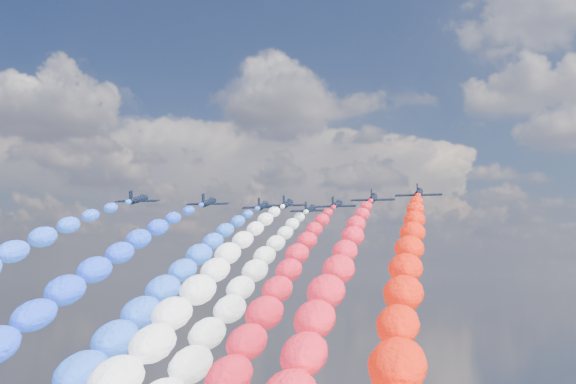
# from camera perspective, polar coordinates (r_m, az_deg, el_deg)

# --- Properties ---
(jet_0) EXTENTS (10.00, 13.34, 5.25)m
(jet_0) POSITION_cam_1_polar(r_m,az_deg,el_deg) (165.34, -11.47, -0.57)
(jet_0) COLOR black
(jet_1) EXTENTS (10.00, 13.34, 5.25)m
(jet_1) POSITION_cam_1_polar(r_m,az_deg,el_deg) (169.43, -6.14, -0.80)
(jet_1) COLOR black
(trail_1) EXTENTS (6.00, 115.18, 43.31)m
(trail_1) POSITION_cam_1_polar(r_m,az_deg,el_deg) (113.31, -15.75, -7.80)
(trail_1) COLOR #1F48FF
(jet_2) EXTENTS (10.00, 13.35, 5.25)m
(jet_2) POSITION_cam_1_polar(r_m,az_deg,el_deg) (177.25, -1.96, -1.08)
(jet_2) COLOR black
(trail_2) EXTENTS (6.00, 115.18, 43.31)m
(trail_2) POSITION_cam_1_polar(r_m,az_deg,el_deg) (119.30, -8.97, -7.88)
(trail_2) COLOR blue
(jet_3) EXTENTS (9.79, 13.20, 5.25)m
(jet_3) POSITION_cam_1_polar(r_m,az_deg,el_deg) (171.81, -0.05, -0.92)
(jet_3) COLOR black
(trail_3) EXTENTS (6.00, 115.18, 43.31)m
(trail_3) POSITION_cam_1_polar(r_m,az_deg,el_deg) (113.20, -6.41, -8.00)
(trail_3) COLOR white
(jet_4) EXTENTS (10.00, 13.35, 5.25)m
(jet_4) POSITION_cam_1_polar(r_m,az_deg,el_deg) (186.09, 1.69, -1.34)
(jet_4) COLOR black
(trail_4) EXTENTS (6.00, 115.18, 43.31)m
(trail_4) POSITION_cam_1_polar(r_m,az_deg,el_deg) (126.95, -3.12, -7.86)
(trail_4) COLOR white
(jet_5) EXTENTS (10.02, 13.36, 5.25)m
(jet_5) POSITION_cam_1_polar(r_m,az_deg,el_deg) (174.55, 3.77, -0.99)
(jet_5) COLOR black
(trail_5) EXTENTS (6.00, 115.18, 43.31)m
(trail_5) POSITION_cam_1_polar(r_m,az_deg,el_deg) (114.88, -0.45, -8.02)
(trail_5) COLOR red
(jet_6) EXTENTS (9.67, 13.11, 5.25)m
(jet_6) POSITION_cam_1_polar(r_m,az_deg,el_deg) (160.56, 6.58, -0.48)
(jet_6) COLOR black
(trail_6) EXTENTS (6.00, 115.18, 43.31)m
(trail_6) POSITION_cam_1_polar(r_m,az_deg,el_deg) (100.33, 3.49, -8.24)
(trail_6) COLOR red
(jet_7) EXTENTS (9.74, 13.16, 5.25)m
(jet_7) POSITION_cam_1_polar(r_m,az_deg,el_deg) (152.27, 10.05, -0.10)
(jet_7) COLOR black
(trail_7) EXTENTS (6.00, 115.18, 43.31)m
(trail_7) POSITION_cam_1_polar(r_m,az_deg,el_deg) (91.63, 9.02, -8.34)
(trail_7) COLOR red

